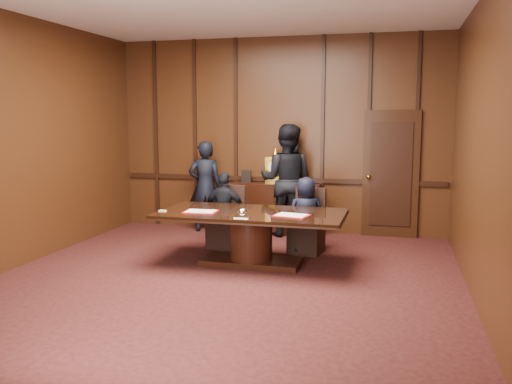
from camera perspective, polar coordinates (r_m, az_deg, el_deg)
room at (r=6.61m, az=-3.29°, el=4.74°), size 7.00×7.04×3.50m
sideboard at (r=9.77m, az=2.05°, el=-1.50°), size 1.60×0.45×1.54m
conference_table at (r=7.67m, az=-0.51°, el=-3.94°), size 2.62×1.32×0.76m
folder_left at (r=7.64m, az=-5.84°, el=-2.06°), size 0.48×0.36×0.02m
folder_right at (r=7.32m, az=3.76°, el=-2.48°), size 0.52×0.42×0.02m
inkstand at (r=7.19m, az=-1.45°, el=-2.28°), size 0.20×0.14×0.12m
notepad at (r=7.78m, az=-9.81°, el=-1.97°), size 0.11×0.08×0.01m
chair_left at (r=8.72m, az=-3.09°, el=-3.96°), size 0.58×0.58×0.99m
chair_right at (r=8.42m, az=5.37°, el=-4.41°), size 0.54×0.54×0.99m
signatory_left at (r=8.59m, az=-3.30°, el=-1.98°), size 0.72×0.31×1.22m
signatory_right at (r=8.29m, az=5.29°, el=-2.48°), size 0.67×0.55×1.19m
witness_left at (r=9.92m, az=-5.36°, el=0.61°), size 0.69×0.55×1.66m
witness_right at (r=9.50m, az=3.23°, el=1.24°), size 0.97×0.76×1.96m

